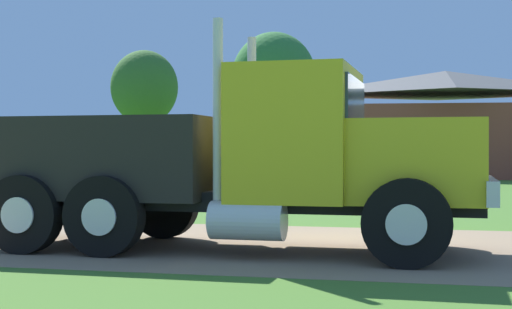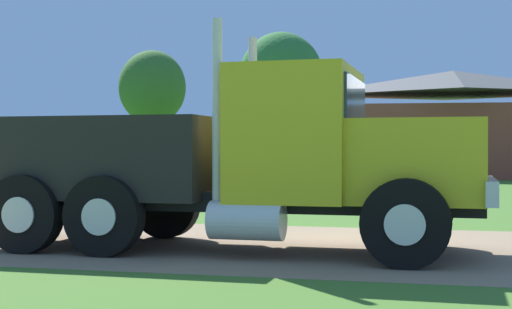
% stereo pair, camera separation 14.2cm
% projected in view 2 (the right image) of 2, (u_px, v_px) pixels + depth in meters
% --- Properties ---
extents(ground_plane, '(200.00, 200.00, 0.00)m').
position_uv_depth(ground_plane, '(311.00, 246.00, 11.55)').
color(ground_plane, '#426D26').
extents(dirt_track, '(120.00, 5.81, 0.01)m').
position_uv_depth(dirt_track, '(311.00, 246.00, 11.55)').
color(dirt_track, '#8B7358').
rests_on(dirt_track, ground_plane).
extents(truck_foreground_white, '(7.52, 2.78, 3.27)m').
position_uv_depth(truck_foreground_white, '(231.00, 162.00, 11.17)').
color(truck_foreground_white, black).
rests_on(truck_foreground_white, ground_plane).
extents(shed_building, '(12.76, 7.74, 5.63)m').
position_uv_depth(shed_building, '(453.00, 126.00, 39.77)').
color(shed_building, brown).
rests_on(shed_building, ground_plane).
extents(tree_left, '(4.64, 4.64, 8.35)m').
position_uv_depth(tree_left, '(152.00, 88.00, 52.41)').
color(tree_left, '#513823').
rests_on(tree_left, ground_plane).
extents(tree_mid, '(4.82, 4.82, 8.15)m').
position_uv_depth(tree_mid, '(281.00, 79.00, 42.96)').
color(tree_mid, '#513823').
rests_on(tree_mid, ground_plane).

